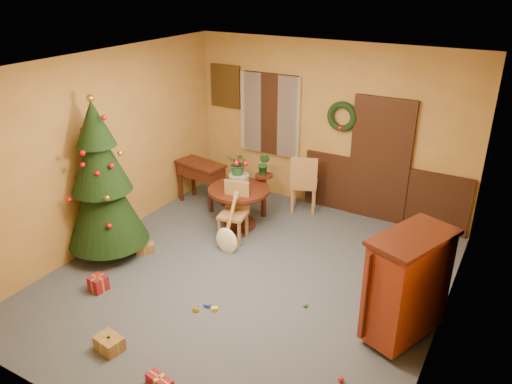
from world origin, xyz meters
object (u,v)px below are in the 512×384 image
Objects in this scene: dining_table at (239,200)px; christmas_tree at (102,183)px; writing_desk at (201,173)px; sideboard at (407,284)px; chair_near at (235,209)px.

christmas_tree is (-1.25, -1.69, 0.67)m from dining_table.
dining_table is 2.20m from christmas_tree.
christmas_tree reaches higher than writing_desk.
dining_table is 0.41× the size of christmas_tree.
sideboard reaches higher than writing_desk.
dining_table is 1.15m from writing_desk.
writing_desk is (0.19, 2.12, -0.55)m from christmas_tree.
sideboard is at bearing -24.38° from dining_table.
sideboard is (2.91, -1.03, 0.22)m from chair_near.
chair_near is (0.14, -0.36, 0.02)m from dining_table.
christmas_tree is 1.81× the size of sideboard.
christmas_tree is at bearing -136.17° from chair_near.
chair_near is 0.98× the size of writing_desk.
christmas_tree reaches higher than sideboard.
dining_table is 1.05× the size of writing_desk.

